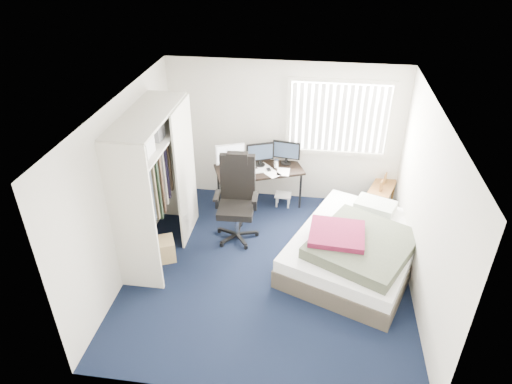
{
  "coord_description": "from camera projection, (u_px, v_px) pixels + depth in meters",
  "views": [
    {
      "loc": [
        0.54,
        -5.13,
        4.45
      ],
      "look_at": [
        -0.25,
        0.4,
        1.07
      ],
      "focal_mm": 32.0,
      "sensor_mm": 36.0,
      "label": 1
    }
  ],
  "objects": [
    {
      "name": "window_assembly",
      "position": [
        339.0,
        118.0,
        7.5
      ],
      "size": [
        1.72,
        0.09,
        1.32
      ],
      "color": "white",
      "rests_on": "ground"
    },
    {
      "name": "pine_box",
      "position": [
        160.0,
        250.0,
        6.83
      ],
      "size": [
        0.53,
        0.48,
        0.33
      ],
      "primitive_type": "cube",
      "rotation": [
        0.0,
        0.0,
        0.42
      ],
      "color": "tan",
      "rests_on": "ground"
    },
    {
      "name": "nightstand",
      "position": [
        382.0,
        189.0,
        7.85
      ],
      "size": [
        0.58,
        0.79,
        0.67
      ],
      "color": "brown",
      "rests_on": "ground"
    },
    {
      "name": "ground",
      "position": [
        269.0,
        269.0,
        6.71
      ],
      "size": [
        4.2,
        4.2,
        0.0
      ],
      "primitive_type": "plane",
      "color": "black",
      "rests_on": "ground"
    },
    {
      "name": "bed",
      "position": [
        356.0,
        248.0,
        6.66
      ],
      "size": [
        2.35,
        2.66,
        0.72
      ],
      "color": "#3F382D",
      "rests_on": "ground"
    },
    {
      "name": "footstool",
      "position": [
        283.0,
        197.0,
        8.1
      ],
      "size": [
        0.29,
        0.23,
        0.23
      ],
      "color": "white",
      "rests_on": "ground"
    },
    {
      "name": "desk",
      "position": [
        259.0,
        166.0,
        7.85
      ],
      "size": [
        1.62,
        1.18,
        1.19
      ],
      "color": "black",
      "rests_on": "ground"
    },
    {
      "name": "closet",
      "position": [
        155.0,
        172.0,
        6.44
      ],
      "size": [
        0.64,
        1.84,
        2.22
      ],
      "color": "beige",
      "rests_on": "ground"
    },
    {
      "name": "office_chair",
      "position": [
        237.0,
        206.0,
        7.17
      ],
      "size": [
        0.68,
        0.68,
        1.4
      ],
      "color": "black",
      "rests_on": "ground"
    },
    {
      "name": "room_shell",
      "position": [
        270.0,
        180.0,
        5.93
      ],
      "size": [
        4.2,
        4.2,
        4.2
      ],
      "color": "silver",
      "rests_on": "ground"
    }
  ]
}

